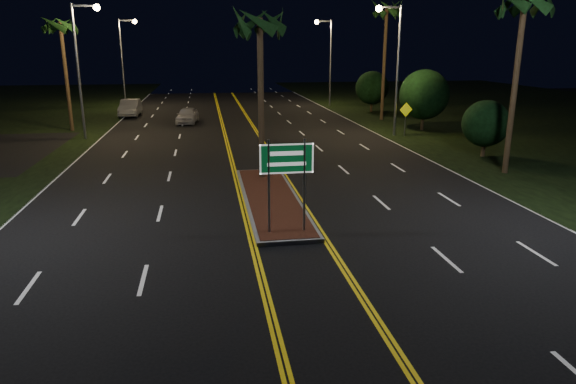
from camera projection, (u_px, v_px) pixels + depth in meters
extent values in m
plane|color=black|center=(302.00, 269.00, 14.97)|extent=(120.00, 120.00, 0.00)
cube|color=gray|center=(271.00, 199.00, 21.60)|extent=(2.25, 10.25, 0.15)
cube|color=#592819|center=(271.00, 197.00, 21.58)|extent=(2.00, 10.00, 0.02)
cylinder|color=gray|center=(269.00, 187.00, 17.06)|extent=(0.08, 0.08, 3.20)
cylinder|color=gray|center=(304.00, 186.00, 17.25)|extent=(0.08, 0.08, 3.20)
cube|color=#07471E|center=(287.00, 159.00, 16.90)|extent=(1.80, 0.04, 1.00)
cube|color=white|center=(287.00, 159.00, 16.87)|extent=(1.80, 0.01, 1.00)
cylinder|color=gray|center=(78.00, 73.00, 34.86)|extent=(0.18, 0.18, 9.00)
cube|color=gray|center=(84.00, 6.00, 33.80)|extent=(1.60, 0.12, 0.12)
sphere|color=#F6C36E|center=(97.00, 7.00, 33.94)|extent=(0.44, 0.44, 0.44)
cylinder|color=gray|center=(122.00, 64.00, 53.86)|extent=(0.18, 0.18, 9.00)
cube|color=gray|center=(127.00, 20.00, 52.79)|extent=(1.60, 0.12, 0.12)
sphere|color=#F6C36E|center=(135.00, 22.00, 52.94)|extent=(0.44, 0.44, 0.44)
cylinder|color=gray|center=(398.00, 72.00, 36.32)|extent=(0.18, 0.18, 9.00)
cube|color=gray|center=(390.00, 7.00, 35.01)|extent=(1.60, 0.12, 0.12)
sphere|color=#F6C36E|center=(379.00, 9.00, 34.91)|extent=(0.44, 0.44, 0.44)
cylinder|color=gray|center=(331.00, 64.00, 55.31)|extent=(0.18, 0.18, 9.00)
cube|color=gray|center=(324.00, 21.00, 54.00)|extent=(1.60, 0.12, 0.12)
sphere|color=#F6C36E|center=(317.00, 22.00, 53.91)|extent=(0.44, 0.44, 0.44)
cylinder|color=#382819|center=(261.00, 102.00, 23.92)|extent=(0.28, 0.28, 7.50)
cylinder|color=#382819|center=(66.00, 78.00, 38.52)|extent=(0.28, 0.28, 8.00)
cylinder|color=#382819|center=(514.00, 89.00, 25.22)|extent=(0.28, 0.28, 8.50)
cylinder|color=#382819|center=(384.00, 65.00, 44.12)|extent=(0.28, 0.28, 9.50)
cylinder|color=#382819|center=(483.00, 149.00, 30.21)|extent=(0.24, 0.24, 0.90)
sphere|color=black|center=(486.00, 124.00, 29.80)|extent=(2.70, 2.70, 2.70)
cylinder|color=#382819|center=(422.00, 122.00, 39.73)|extent=(0.24, 0.24, 1.26)
sphere|color=black|center=(424.00, 95.00, 39.16)|extent=(3.78, 3.78, 3.78)
cylinder|color=#382819|center=(371.00, 106.00, 51.12)|extent=(0.24, 0.24, 1.08)
sphere|color=black|center=(372.00, 88.00, 50.63)|extent=(3.24, 3.24, 3.24)
imported|color=#B5B6BC|center=(187.00, 114.00, 43.23)|extent=(2.62, 4.91, 1.56)
imported|color=#9DA0A6|center=(130.00, 106.00, 47.83)|extent=(2.35, 5.38, 1.78)
cylinder|color=gray|center=(405.00, 122.00, 36.97)|extent=(0.07, 0.07, 2.10)
cube|color=#F5EA0C|center=(406.00, 110.00, 36.71)|extent=(1.00, 0.21, 1.01)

